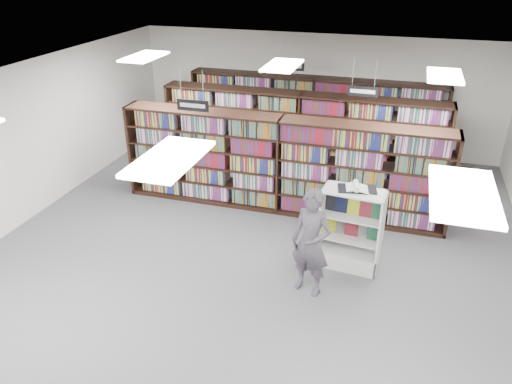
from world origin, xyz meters
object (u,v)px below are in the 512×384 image
(endcap_display, at_px, (350,241))
(open_book, at_px, (357,188))
(shopper, at_px, (311,243))
(bookshelf_row_near, at_px, (280,165))

(endcap_display, xyz_separation_m, open_book, (0.02, 0.04, 1.04))
(endcap_display, relative_size, shopper, 0.81)
(open_book, height_order, shopper, shopper)
(endcap_display, distance_m, shopper, 1.20)
(endcap_display, height_order, open_book, open_book)
(endcap_display, distance_m, open_book, 1.04)
(open_book, relative_size, shopper, 0.38)
(open_book, bearing_deg, shopper, -129.56)
(bookshelf_row_near, distance_m, shopper, 2.96)
(open_book, xyz_separation_m, shopper, (-0.56, -1.01, -0.61))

